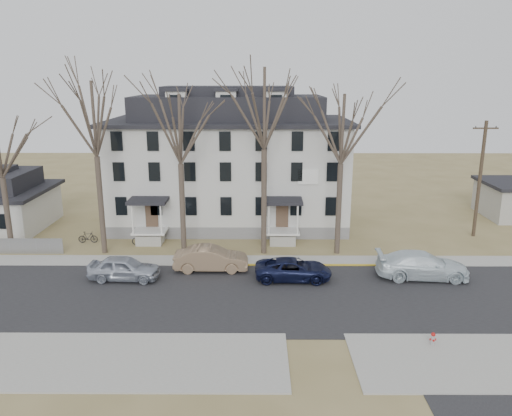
{
  "coord_description": "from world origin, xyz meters",
  "views": [
    {
      "loc": [
        0.61,
        -25.62,
        12.89
      ],
      "look_at": [
        0.42,
        9.0,
        3.7
      ],
      "focal_mm": 35.0,
      "sensor_mm": 36.0,
      "label": 1
    }
  ],
  "objects_px": {
    "boarding_house": "(229,164)",
    "bicycle_left": "(143,239)",
    "utility_pole_far": "(480,178)",
    "car_tan": "(211,259)",
    "tree_mid_right": "(342,124)",
    "car_silver": "(124,269)",
    "tree_center": "(264,103)",
    "car_white": "(422,266)",
    "fire_hydrant": "(433,339)",
    "bicycle_right": "(88,238)",
    "tree_mid_left": "(179,124)",
    "tree_far_left": "(93,113)",
    "car_navy": "(293,270)"
  },
  "relations": [
    {
      "from": "car_white",
      "to": "car_tan",
      "type": "bearing_deg",
      "value": 88.16
    },
    {
      "from": "car_silver",
      "to": "bicycle_right",
      "type": "relative_size",
      "value": 2.99
    },
    {
      "from": "bicycle_left",
      "to": "fire_hydrant",
      "type": "relative_size",
      "value": 2.46
    },
    {
      "from": "tree_center",
      "to": "car_navy",
      "type": "height_order",
      "value": "tree_center"
    },
    {
      "from": "tree_far_left",
      "to": "utility_pole_far",
      "type": "height_order",
      "value": "tree_far_left"
    },
    {
      "from": "bicycle_left",
      "to": "bicycle_right",
      "type": "bearing_deg",
      "value": 77.88
    },
    {
      "from": "tree_mid_right",
      "to": "bicycle_left",
      "type": "distance_m",
      "value": 17.58
    },
    {
      "from": "boarding_house",
      "to": "car_white",
      "type": "distance_m",
      "value": 19.12
    },
    {
      "from": "boarding_house",
      "to": "tree_mid_left",
      "type": "relative_size",
      "value": 1.63
    },
    {
      "from": "tree_far_left",
      "to": "fire_hydrant",
      "type": "relative_size",
      "value": 18.78
    },
    {
      "from": "car_silver",
      "to": "bicycle_left",
      "type": "distance_m",
      "value": 6.92
    },
    {
      "from": "fire_hydrant",
      "to": "bicycle_right",
      "type": "bearing_deg",
      "value": 145.01
    },
    {
      "from": "tree_mid_right",
      "to": "tree_far_left",
      "type": "bearing_deg",
      "value": 180.0
    },
    {
      "from": "tree_center",
      "to": "car_white",
      "type": "relative_size",
      "value": 2.47
    },
    {
      "from": "boarding_house",
      "to": "tree_mid_left",
      "type": "bearing_deg",
      "value": -110.2
    },
    {
      "from": "car_silver",
      "to": "bicycle_right",
      "type": "height_order",
      "value": "car_silver"
    },
    {
      "from": "tree_mid_left",
      "to": "car_silver",
      "type": "height_order",
      "value": "tree_mid_left"
    },
    {
      "from": "tree_mid_left",
      "to": "tree_center",
      "type": "height_order",
      "value": "tree_center"
    },
    {
      "from": "tree_mid_left",
      "to": "utility_pole_far",
      "type": "xyz_separation_m",
      "value": [
        23.5,
        4.2,
        -4.7
      ]
    },
    {
      "from": "tree_mid_left",
      "to": "bicycle_left",
      "type": "xyz_separation_m",
      "value": [
        -3.43,
        1.69,
        -9.13
      ]
    },
    {
      "from": "boarding_house",
      "to": "bicycle_left",
      "type": "bearing_deg",
      "value": -134.86
    },
    {
      "from": "boarding_house",
      "to": "car_white",
      "type": "height_order",
      "value": "boarding_house"
    },
    {
      "from": "tree_center",
      "to": "car_silver",
      "type": "xyz_separation_m",
      "value": [
        -9.13,
        -5.22,
        -10.3
      ]
    },
    {
      "from": "boarding_house",
      "to": "fire_hydrant",
      "type": "xyz_separation_m",
      "value": [
        11.19,
        -21.51,
        -5.01
      ]
    },
    {
      "from": "boarding_house",
      "to": "car_silver",
      "type": "distance_m",
      "value": 15.41
    },
    {
      "from": "tree_mid_right",
      "to": "boarding_house",
      "type": "bearing_deg",
      "value": 136.19
    },
    {
      "from": "bicycle_left",
      "to": "bicycle_right",
      "type": "distance_m",
      "value": 4.53
    },
    {
      "from": "utility_pole_far",
      "to": "bicycle_right",
      "type": "bearing_deg",
      "value": -176.24
    },
    {
      "from": "car_white",
      "to": "fire_hydrant",
      "type": "height_order",
      "value": "car_white"
    },
    {
      "from": "car_tan",
      "to": "car_navy",
      "type": "xyz_separation_m",
      "value": [
        5.5,
        -1.56,
        -0.14
      ]
    },
    {
      "from": "utility_pole_far",
      "to": "tree_center",
      "type": "bearing_deg",
      "value": -166.5
    },
    {
      "from": "boarding_house",
      "to": "bicycle_left",
      "type": "distance_m",
      "value": 10.35
    },
    {
      "from": "tree_far_left",
      "to": "car_navy",
      "type": "distance_m",
      "value": 17.66
    },
    {
      "from": "car_white",
      "to": "bicycle_right",
      "type": "relative_size",
      "value": 3.86
    },
    {
      "from": "tree_center",
      "to": "car_tan",
      "type": "xyz_separation_m",
      "value": [
        -3.63,
        -3.56,
        -10.26
      ]
    },
    {
      "from": "tree_center",
      "to": "car_silver",
      "type": "bearing_deg",
      "value": -150.24
    },
    {
      "from": "boarding_house",
      "to": "car_navy",
      "type": "distance_m",
      "value": 14.9
    },
    {
      "from": "tree_mid_right",
      "to": "bicycle_left",
      "type": "xyz_separation_m",
      "value": [
        -14.93,
        1.69,
        -9.13
      ]
    },
    {
      "from": "tree_far_left",
      "to": "car_navy",
      "type": "relative_size",
      "value": 2.76
    },
    {
      "from": "tree_mid_left",
      "to": "car_silver",
      "type": "relative_size",
      "value": 2.77
    },
    {
      "from": "utility_pole_far",
      "to": "car_tan",
      "type": "bearing_deg",
      "value": -159.83
    },
    {
      "from": "tree_mid_left",
      "to": "bicycle_right",
      "type": "height_order",
      "value": "tree_mid_left"
    },
    {
      "from": "car_silver",
      "to": "fire_hydrant",
      "type": "bearing_deg",
      "value": -112.29
    },
    {
      "from": "boarding_house",
      "to": "car_tan",
      "type": "distance_m",
      "value": 12.58
    },
    {
      "from": "utility_pole_far",
      "to": "car_silver",
      "type": "xyz_separation_m",
      "value": [
        -26.63,
        -9.42,
        -4.12
      ]
    },
    {
      "from": "boarding_house",
      "to": "car_tan",
      "type": "height_order",
      "value": "boarding_house"
    },
    {
      "from": "tree_center",
      "to": "car_white",
      "type": "bearing_deg",
      "value": -24.79
    },
    {
      "from": "boarding_house",
      "to": "utility_pole_far",
      "type": "distance_m",
      "value": 20.88
    },
    {
      "from": "tree_center",
      "to": "car_tan",
      "type": "height_order",
      "value": "tree_center"
    },
    {
      "from": "boarding_house",
      "to": "bicycle_right",
      "type": "xyz_separation_m",
      "value": [
        -10.94,
        -6.02,
        -4.92
      ]
    }
  ]
}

